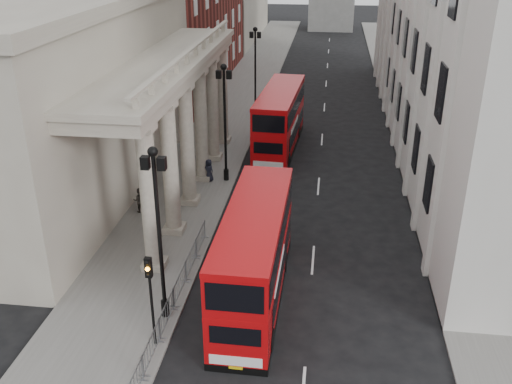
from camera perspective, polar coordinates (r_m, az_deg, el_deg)
ground at (r=24.41m, az=-10.23°, el=-17.94°), size 260.00×260.00×0.00m
sidewalk_west at (r=50.58m, az=-3.67°, el=5.77°), size 6.00×140.00×0.12m
sidewalk_east at (r=50.22m, az=15.22°, el=4.80°), size 3.00×140.00×0.12m
kerb at (r=50.12m, az=-0.34°, el=5.66°), size 0.20×140.00×0.14m
portico_building at (r=40.17m, az=-17.89°, el=8.50°), size 9.00×28.00×12.00m
lamp_post_south at (r=24.88m, az=-9.73°, el=-3.15°), size 1.05×0.44×8.32m
lamp_post_mid at (r=39.31m, az=-3.14°, el=7.66°), size 1.05×0.44×8.32m
lamp_post_north at (r=54.63m, az=-0.07°, el=12.53°), size 1.05×0.44×8.32m
traffic_light at (r=24.11m, az=-10.56°, el=-9.18°), size 0.28×0.33×4.30m
crowd_barriers at (r=25.68m, az=-9.64°, el=-13.45°), size 0.50×18.75×1.10m
bus_near at (r=27.14m, az=-0.15°, el=-6.18°), size 2.74×10.94×4.71m
bus_far at (r=46.66m, az=2.39°, el=7.39°), size 3.35×11.43×4.88m
pedestrian_a at (r=34.10m, az=-8.22°, el=-2.46°), size 0.72×0.59×1.71m
pedestrian_b at (r=36.65m, az=-11.57°, el=-0.80°), size 0.95×0.83×1.63m
pedestrian_c at (r=40.57m, az=-4.73°, el=2.19°), size 0.95×0.86×1.63m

